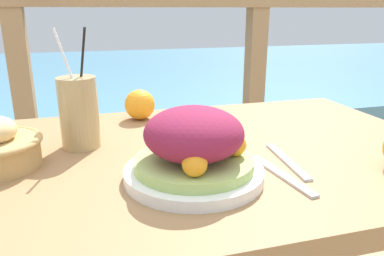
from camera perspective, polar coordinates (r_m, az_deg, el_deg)
name	(u,v)px	position (r m, az deg, el deg)	size (l,w,h in m)	color
patio_table	(204,199)	(0.85, 1.90, -10.71)	(1.06, 0.70, 0.76)	#997047
railing_fence	(148,73)	(1.48, -6.78, 8.39)	(2.80, 0.08, 1.14)	#937551
sea_backdrop	(111,91)	(4.03, -12.28, 5.47)	(12.00, 4.00, 0.44)	teal
salad_plate	(194,149)	(0.64, 0.33, -3.19)	(0.24, 0.24, 0.13)	white
drink_glass	(79,112)	(0.82, -16.84, 2.29)	(0.08, 0.08, 0.25)	tan
fork	(282,175)	(0.69, 13.53, -6.95)	(0.04, 0.18, 0.00)	silver
knife	(287,161)	(0.75, 14.29, -4.85)	(0.03, 0.18, 0.00)	silver
orange_near_basket	(140,105)	(1.01, -7.97, 3.55)	(0.08, 0.08, 0.08)	orange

